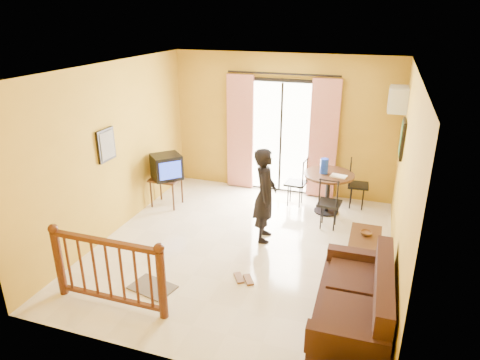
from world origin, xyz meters
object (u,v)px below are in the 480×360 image
(dining_table, at_px, (328,182))
(sofa, at_px, (357,306))
(television, at_px, (167,167))
(coffee_table, at_px, (365,243))
(standing_person, at_px, (265,195))

(dining_table, distance_m, sofa, 3.20)
(television, distance_m, dining_table, 3.03)
(coffee_table, xyz_separation_m, standing_person, (-1.61, 0.09, 0.54))
(standing_person, bearing_deg, television, 62.27)
(sofa, bearing_deg, coffee_table, 89.29)
(coffee_table, xyz_separation_m, sofa, (0.01, -1.66, 0.07))
(dining_table, bearing_deg, standing_person, -121.93)
(television, bearing_deg, dining_table, -32.20)
(television, xyz_separation_m, coffee_table, (3.72, -0.76, -0.55))
(sofa, bearing_deg, dining_table, 103.14)
(dining_table, height_order, coffee_table, dining_table)
(dining_table, distance_m, standing_person, 1.60)
(coffee_table, bearing_deg, sofa, -89.82)
(television, xyz_separation_m, sofa, (3.72, -2.42, -0.48))
(television, xyz_separation_m, standing_person, (2.11, -0.67, -0.01))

